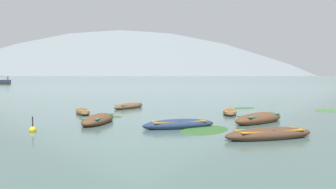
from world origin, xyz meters
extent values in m
plane|color=#425B56|center=(0.00, 1500.00, 0.00)|extent=(6000.00, 6000.00, 0.00)
cone|color=#56665B|center=(-709.52, 2121.19, 182.84)|extent=(986.49, 986.49, 365.68)
cone|color=slate|center=(-141.37, 1752.20, 306.78)|extent=(1917.33, 1917.33, 613.56)
cone|color=slate|center=(702.20, 2098.54, 148.30)|extent=(1012.09, 1012.09, 296.60)
ellipsoid|color=navy|center=(1.24, 14.19, 0.19)|extent=(4.27, 2.31, 0.63)
cube|color=orange|center=(1.24, 14.19, 0.38)|extent=(3.08, 1.67, 0.05)
cube|color=navy|center=(1.24, 14.19, 0.43)|extent=(0.31, 0.74, 0.04)
ellipsoid|color=brown|center=(5.26, 20.79, 0.15)|extent=(1.50, 3.35, 0.50)
cube|color=orange|center=(5.26, 20.79, 0.30)|extent=(1.08, 2.41, 0.05)
cube|color=brown|center=(5.26, 20.79, 0.35)|extent=(0.69, 0.19, 0.04)
ellipsoid|color=#4C3323|center=(5.30, 11.13, 0.19)|extent=(4.65, 2.51, 0.64)
cube|color=orange|center=(5.30, 11.13, 0.39)|extent=(3.35, 1.81, 0.05)
cube|color=#4C3323|center=(5.30, 11.13, 0.44)|extent=(0.32, 0.81, 0.04)
ellipsoid|color=brown|center=(-3.62, 16.20, 0.20)|extent=(1.99, 4.32, 0.67)
cube|color=#197A56|center=(-3.62, 16.20, 0.40)|extent=(1.43, 3.11, 0.05)
cube|color=brown|center=(-3.62, 16.20, 0.45)|extent=(0.96, 0.22, 0.04)
ellipsoid|color=brown|center=(6.26, 16.38, 0.23)|extent=(4.24, 4.00, 0.77)
cube|color=#197A56|center=(6.26, 16.38, 0.46)|extent=(3.05, 2.88, 0.05)
cube|color=brown|center=(6.26, 16.38, 0.51)|extent=(0.66, 0.73, 0.04)
ellipsoid|color=brown|center=(-2.81, 25.35, 0.17)|extent=(2.96, 3.71, 0.57)
cube|color=#197A56|center=(-2.81, 25.35, 0.34)|extent=(2.13, 2.67, 0.05)
cube|color=brown|center=(-2.81, 25.35, 0.39)|extent=(0.68, 0.48, 0.04)
ellipsoid|color=brown|center=(-5.81, 21.08, 0.15)|extent=(2.10, 3.48, 0.52)
cube|color=olive|center=(-5.81, 21.08, 0.31)|extent=(1.51, 2.50, 0.05)
cube|color=brown|center=(-5.81, 21.08, 0.36)|extent=(0.62, 0.31, 0.04)
cylinder|color=#4C4742|center=(-69.18, 142.79, 1.40)|extent=(0.10, 0.10, 1.80)
cylinder|color=#4C4742|center=(-70.02, 145.29, 1.40)|extent=(0.10, 0.10, 1.80)
cylinder|color=#4C4742|center=(-49.82, 102.07, 1.40)|extent=(0.10, 0.10, 1.80)
cylinder|color=#4C4742|center=(-48.98, 100.04, 1.40)|extent=(0.10, 0.10, 1.80)
sphere|color=yellow|center=(-6.37, 13.06, 0.07)|extent=(0.37, 0.37, 0.37)
cylinder|color=black|center=(-6.37, 13.06, 0.42)|extent=(0.06, 0.06, 0.70)
ellipsoid|color=#2D5628|center=(-3.57, 19.13, 0.00)|extent=(2.28, 1.87, 0.14)
ellipsoid|color=#38662D|center=(13.80, 23.01, 0.00)|extent=(2.43, 2.23, 0.14)
ellipsoid|color=#2D5628|center=(7.22, 25.23, 0.00)|extent=(2.76, 2.06, 0.14)
ellipsoid|color=#2D5628|center=(2.57, 13.43, 0.00)|extent=(3.79, 4.20, 0.14)
camera|label=1|loc=(0.65, -4.32, 2.93)|focal=36.18mm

